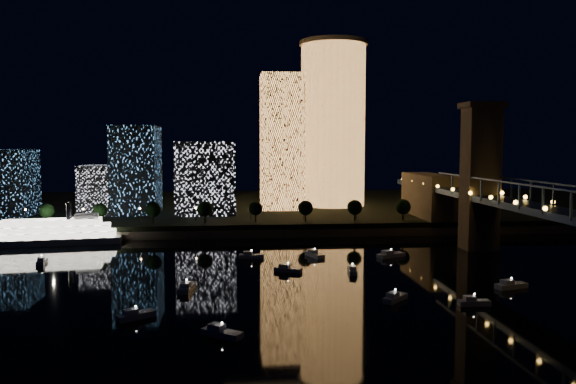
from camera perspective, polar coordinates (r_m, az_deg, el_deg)
name	(u,v)px	position (r m, az deg, el deg)	size (l,w,h in m)	color
ground	(311,292)	(139.23, 2.30, -10.08)	(520.00, 520.00, 0.00)	black
far_bank	(269,208)	(295.72, -1.90, -1.61)	(420.00, 160.00, 5.00)	black
seawall	(282,233)	(218.76, -0.61, -4.17)	(420.00, 6.00, 3.00)	#6B5E4C
tower_cylindrical	(333,124)	(284.59, 4.58, 6.90)	(34.00, 34.00, 81.81)	#E8974A
tower_rectangular	(282,142)	(268.27, -0.64, 5.09)	(20.05, 20.05, 63.81)	#E8974A
midrise_blocks	(126,178)	(258.61, -16.16, 1.38)	(108.47, 29.26, 39.09)	silver
truss_bridge	(557,220)	(161.54, 25.65, -2.60)	(13.00, 266.00, 50.00)	#172749
riverboat	(45,233)	(219.82, -23.43, -3.88)	(52.33, 17.33, 15.49)	silver
motorboats	(304,277)	(149.99, 1.66, -8.66)	(132.46, 80.07, 2.78)	silver
esplanade_trees	(220,209)	(222.79, -6.90, -1.71)	(165.93, 6.31, 8.65)	black
street_lamps	(196,211)	(229.38, -9.37, -1.92)	(132.70, 0.70, 5.65)	black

